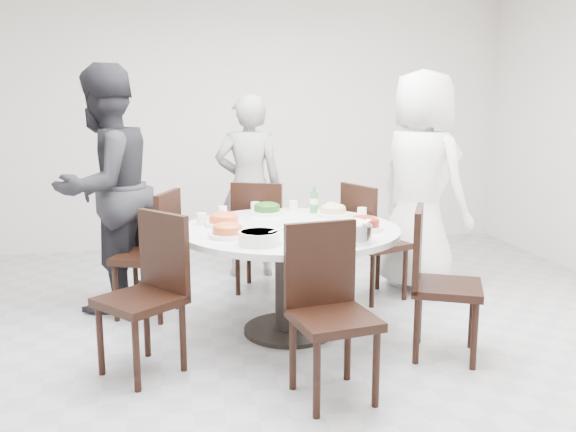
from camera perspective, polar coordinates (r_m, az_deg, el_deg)
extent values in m
cube|color=#A3A4A8|center=(4.05, 0.40, -12.51)|extent=(6.00, 6.00, 0.01)
cube|color=silver|center=(6.69, -4.73, 9.08)|extent=(6.00, 0.01, 2.80)
cylinder|color=silver|center=(4.24, 0.13, -6.04)|extent=(1.50, 1.50, 0.75)
cube|color=black|center=(4.98, 8.23, -2.38)|extent=(0.54, 0.54, 0.95)
cube|color=black|center=(5.13, -2.40, -1.88)|extent=(0.55, 0.55, 0.95)
cube|color=black|center=(4.66, -13.18, -3.48)|extent=(0.55, 0.55, 0.95)
cube|color=black|center=(3.69, -13.69, -7.34)|extent=(0.59, 0.59, 0.95)
cube|color=black|center=(3.31, 4.32, -9.24)|extent=(0.48, 0.48, 0.95)
cube|color=black|center=(3.95, 14.68, -6.16)|extent=(0.56, 0.56, 0.95)
imported|color=silver|center=(5.21, 12.33, 3.08)|extent=(0.93, 1.07, 1.85)
imported|color=black|center=(5.54, -3.68, 2.77)|extent=(0.64, 0.45, 1.66)
imported|color=black|center=(4.86, -16.69, 2.47)|extent=(1.13, 1.15, 1.87)
cylinder|color=white|center=(4.62, -2.00, 0.56)|extent=(0.25, 0.25, 0.07)
cylinder|color=white|center=(4.56, 4.24, 0.41)|extent=(0.24, 0.24, 0.07)
cylinder|color=white|center=(4.23, -6.02, -0.42)|extent=(0.26, 0.26, 0.07)
cylinder|color=white|center=(4.10, 7.12, -0.84)|extent=(0.26, 0.26, 0.07)
cylinder|color=white|center=(3.88, -5.66, -1.51)|extent=(0.25, 0.25, 0.06)
cylinder|color=silver|center=(3.75, 5.95, -1.60)|extent=(0.25, 0.25, 0.11)
cylinder|color=white|center=(3.67, -2.71, -2.05)|extent=(0.26, 0.26, 0.08)
cylinder|color=#317C3E|center=(4.66, 2.45, 1.57)|extent=(0.06, 0.06, 0.21)
cylinder|color=white|center=(4.75, -1.51, 0.94)|extent=(0.07, 0.07, 0.08)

